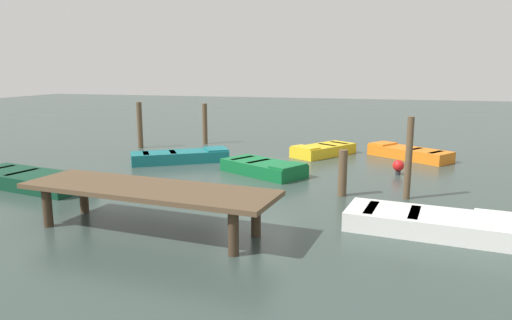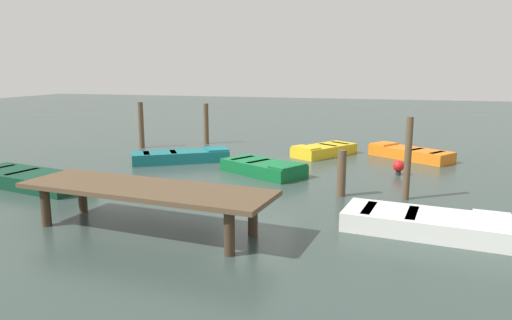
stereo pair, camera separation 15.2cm
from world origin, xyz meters
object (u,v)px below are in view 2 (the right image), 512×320
object	(u,v)px
rowboat_dark_green	(30,179)
mooring_piling_mid_left	(206,124)
rowboat_green	(263,167)
rowboat_teal	(181,156)
mooring_piling_far_left	(141,125)
rowboat_orange	(410,153)
rowboat_yellow	(324,150)
marker_buoy	(399,166)
dock_segment	(145,192)
rowboat_white	(425,223)
mooring_piling_near_right	(342,173)
mooring_piling_mid_right	(408,159)

from	to	relation	value
rowboat_dark_green	mooring_piling_mid_left	bearing A→B (deg)	89.05
rowboat_green	mooring_piling_mid_left	xyz separation A→B (m)	(4.22, -5.36, 0.69)
rowboat_teal	mooring_piling_far_left	xyz separation A→B (m)	(3.05, -2.47, 0.76)
rowboat_dark_green	rowboat_orange	xyz separation A→B (m)	(-10.60, -7.60, 0.00)
rowboat_yellow	marker_buoy	size ratio (longest dim) A/B	6.04
rowboat_teal	rowboat_green	bearing A→B (deg)	-49.67
dock_segment	rowboat_dark_green	xyz separation A→B (m)	(5.16, -2.44, -0.62)
rowboat_orange	mooring_piling_mid_left	bearing A→B (deg)	26.92
rowboat_white	mooring_piling_near_right	distance (m)	3.16
rowboat_white	rowboat_dark_green	bearing A→B (deg)	-177.77
rowboat_yellow	rowboat_teal	xyz separation A→B (m)	(4.77, 2.84, -0.00)
dock_segment	marker_buoy	xyz separation A→B (m)	(-5.04, -7.01, -0.55)
mooring_piling_near_right	rowboat_dark_green	bearing A→B (deg)	9.74
mooring_piling_mid_left	marker_buoy	distance (m)	9.43
rowboat_dark_green	mooring_piling_near_right	bearing A→B (deg)	20.36
rowboat_yellow	rowboat_white	bearing A→B (deg)	54.20
rowboat_yellow	mooring_piling_mid_left	size ratio (longest dim) A/B	1.59
rowboat_orange	mooring_piling_near_right	xyz separation A→B (m)	(1.86, 6.10, 0.40)
rowboat_green	rowboat_teal	size ratio (longest dim) A/B	0.88
rowboat_teal	mooring_piling_mid_right	size ratio (longest dim) A/B	1.62
rowboat_yellow	rowboat_green	xyz separation A→B (m)	(1.37, 3.89, -0.00)
rowboat_white	rowboat_orange	bearing A→B (deg)	98.02
rowboat_yellow	mooring_piling_near_right	world-z (taller)	mooring_piling_near_right
rowboat_dark_green	marker_buoy	xyz separation A→B (m)	(-10.20, -4.57, 0.07)
dock_segment	rowboat_yellow	xyz separation A→B (m)	(-2.23, -9.79, -0.62)
rowboat_green	rowboat_orange	world-z (taller)	same
dock_segment	mooring_piling_near_right	bearing A→B (deg)	-126.96
rowboat_yellow	dock_segment	bearing A→B (deg)	19.21
mooring_piling_near_right	rowboat_green	bearing A→B (deg)	-35.85
rowboat_dark_green	rowboat_orange	distance (m)	13.04
rowboat_green	mooring_piling_mid_left	distance (m)	6.86
rowboat_yellow	mooring_piling_mid_right	world-z (taller)	mooring_piling_mid_right
rowboat_yellow	mooring_piling_near_right	xyz separation A→B (m)	(-1.35, 5.85, 0.40)
rowboat_yellow	mooring_piling_mid_left	xyz separation A→B (m)	(5.59, -1.47, 0.69)
rowboat_dark_green	rowboat_orange	size ratio (longest dim) A/B	1.30
mooring_piling_far_left	mooring_piling_mid_left	distance (m)	2.90
dock_segment	mooring_piling_mid_right	world-z (taller)	mooring_piling_mid_right
mooring_piling_near_right	mooring_piling_mid_left	distance (m)	10.09
rowboat_green	mooring_piling_near_right	distance (m)	3.37
rowboat_dark_green	mooring_piling_mid_right	bearing A→B (deg)	19.76
rowboat_teal	mooring_piling_far_left	distance (m)	3.99
rowboat_dark_green	mooring_piling_mid_left	distance (m)	9.04
rowboat_yellow	rowboat_orange	xyz separation A→B (m)	(-3.21, -0.25, -0.00)
rowboat_teal	rowboat_dark_green	world-z (taller)	same
rowboat_teal	mooring_piling_far_left	size ratio (longest dim) A/B	1.78
rowboat_green	rowboat_orange	xyz separation A→B (m)	(-4.57, -4.14, -0.00)
dock_segment	rowboat_yellow	bearing A→B (deg)	-97.54
rowboat_orange	mooring_piling_mid_right	distance (m)	5.99
rowboat_white	marker_buoy	distance (m)	5.50
rowboat_teal	rowboat_orange	distance (m)	8.56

